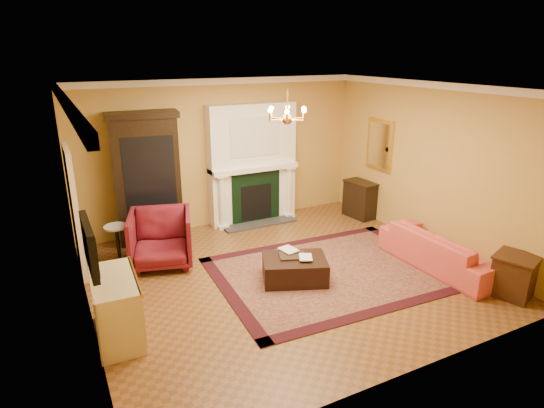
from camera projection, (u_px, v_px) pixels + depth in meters
floor at (286, 275)px, 7.50m from camera, size 6.00×5.50×0.02m
ceiling at (288, 87)px, 6.53m from camera, size 6.00×5.50×0.02m
wall_back at (222, 153)px, 9.34m from camera, size 6.00×0.02×3.00m
wall_front at (415, 256)px, 4.68m from camera, size 6.00×0.02×3.00m
wall_left at (77, 218)px, 5.72m from camera, size 0.02×5.50×3.00m
wall_right at (431, 166)px, 8.30m from camera, size 0.02×5.50×3.00m
fireplace at (253, 167)px, 9.54m from camera, size 1.90×0.70×2.50m
crown_molding at (259, 87)px, 7.36m from camera, size 6.00×5.50×0.12m
doorway at (75, 211)px, 7.33m from camera, size 0.08×1.05×2.10m
tv_panel at (89, 246)px, 5.29m from camera, size 0.09×0.95×0.58m
gilt_mirror at (380, 145)px, 9.42m from camera, size 0.06×0.76×1.05m
chandelier at (287, 115)px, 6.66m from camera, size 0.63×0.55×0.53m
oriental_rug at (331, 272)px, 7.56m from camera, size 3.86×2.97×0.01m
china_cabinet at (147, 181)px, 8.52m from camera, size 1.24×0.68×2.37m
wingback_armchair at (161, 236)px, 7.70m from camera, size 1.24×1.20×1.04m
pedestal_table at (118, 242)px, 7.71m from camera, size 0.40×0.40×0.72m
commode at (116, 308)px, 5.76m from camera, size 0.58×1.14×0.83m
coral_sofa at (442, 244)px, 7.63m from camera, size 0.69×2.20×0.85m
end_table at (514, 277)px, 6.77m from camera, size 0.68×0.68×0.61m
console_table at (360, 200)px, 9.99m from camera, size 0.48×0.74×0.78m
leather_ottoman at (295, 269)px, 7.24m from camera, size 1.19×1.05×0.37m
ottoman_tray at (292, 256)px, 7.25m from camera, size 0.50×0.45×0.03m
book_a at (283, 244)px, 7.28m from camera, size 0.23×0.07×0.31m
book_b at (299, 250)px, 7.09m from camera, size 0.19×0.11×0.27m
topiary_left at (220, 158)px, 9.11m from camera, size 0.15×0.15×0.41m
topiary_right at (279, 152)px, 9.69m from camera, size 0.14×0.14×0.39m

